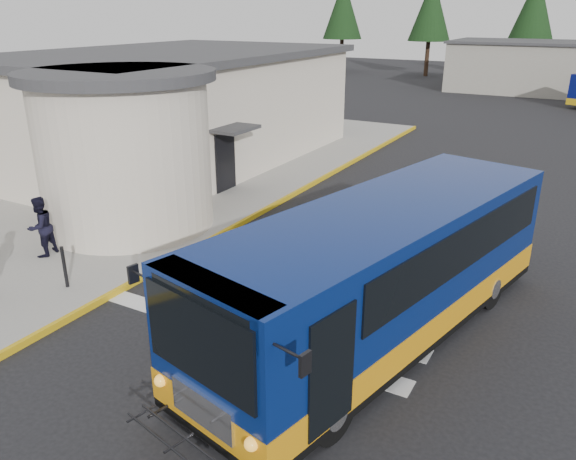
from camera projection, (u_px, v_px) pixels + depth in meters
The scene contains 8 objects.
ground at pixel (319, 281), 14.61m from camera, with size 140.00×140.00×0.00m, color black.
sidewalk at pixel (159, 189), 21.94m from camera, with size 10.00×34.00×0.15m, color gray.
curb_strip at pixel (267, 209), 19.68m from camera, with size 0.12×34.00×0.16m, color gold.
station_building at pixel (167, 110), 24.23m from camera, with size 12.70×18.70×4.80m.
crosswalk at pixel (288, 289), 14.19m from camera, with size 8.00×5.35×0.01m.
transit_bus at pixel (382, 277), 11.65m from camera, with size 5.34×10.75×2.95m.
pedestrian_b at pixel (40, 227), 15.49m from camera, with size 0.83×0.65×1.71m, color black.
bollard at pixel (65, 267), 13.79m from camera, with size 0.09×0.09×1.08m, color black.
Camera 1 is at (5.72, -11.84, 6.56)m, focal length 35.00 mm.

